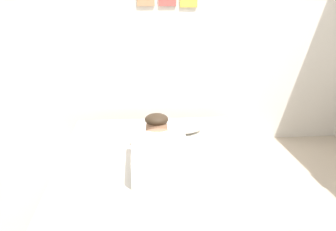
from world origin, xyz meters
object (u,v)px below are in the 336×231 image
coffee_cup (173,131)px  cell_phone (143,152)px  bed (159,178)px  pillow (175,127)px  person_lying (159,148)px

coffee_cup → cell_phone: 0.49m
coffee_cup → bed: bearing=-107.8°
bed → cell_phone: 0.24m
pillow → coffee_cup: size_ratio=4.16×
person_lying → pillow: bearing=73.7°
pillow → coffee_cup: bearing=-108.7°
bed → cell_phone: size_ratio=14.93×
pillow → cell_phone: size_ratio=3.71×
person_lying → cell_phone: person_lying is taller
person_lying → coffee_cup: (0.16, 0.57, -0.07)m
person_lying → cell_phone: size_ratio=6.57×
bed → pillow: 0.65m
person_lying → coffee_cup: 0.60m
pillow → person_lying: 0.67m
bed → coffee_cup: coffee_cup is taller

